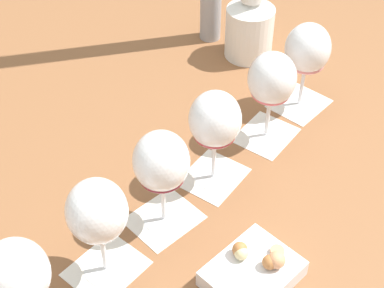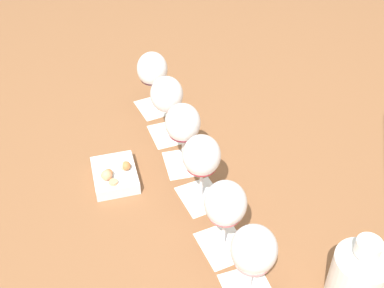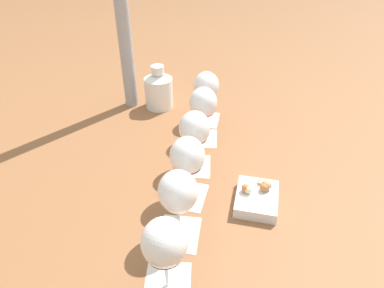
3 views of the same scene
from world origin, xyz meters
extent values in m
plane|color=brown|center=(0.00, 0.00, 0.00)|extent=(8.00, 8.00, 0.00)
cube|color=silver|center=(-0.21, -0.27, 0.00)|extent=(0.14, 0.15, 0.00)
cube|color=silver|center=(-0.13, -0.17, 0.00)|extent=(0.14, 0.15, 0.00)
cube|color=silver|center=(-0.03, -0.05, 0.00)|extent=(0.14, 0.15, 0.00)
cube|color=silver|center=(0.05, 0.05, 0.00)|extent=(0.15, 0.15, 0.00)
cube|color=silver|center=(0.13, 0.16, 0.00)|extent=(0.14, 0.15, 0.00)
cylinder|color=white|center=(-0.21, -0.27, 0.00)|extent=(0.07, 0.07, 0.01)
cylinder|color=white|center=(-0.21, -0.27, 0.05)|extent=(0.01, 0.01, 0.09)
ellipsoid|color=white|center=(-0.21, -0.27, 0.14)|extent=(0.09, 0.09, 0.10)
ellipsoid|color=pink|center=(-0.21, -0.27, 0.10)|extent=(0.07, 0.07, 0.02)
cylinder|color=white|center=(-0.13, -0.17, 0.00)|extent=(0.07, 0.07, 0.01)
cylinder|color=white|center=(-0.13, -0.17, 0.05)|extent=(0.01, 0.01, 0.09)
ellipsoid|color=white|center=(-0.13, -0.17, 0.14)|extent=(0.09, 0.09, 0.10)
ellipsoid|color=#D55B65|center=(-0.13, -0.17, 0.11)|extent=(0.07, 0.07, 0.03)
cylinder|color=white|center=(-0.03, -0.05, 0.00)|extent=(0.07, 0.07, 0.01)
cylinder|color=white|center=(-0.03, -0.05, 0.05)|extent=(0.01, 0.01, 0.09)
ellipsoid|color=white|center=(-0.03, -0.05, 0.14)|extent=(0.09, 0.09, 0.10)
ellipsoid|color=#A22D37|center=(-0.03, -0.05, 0.11)|extent=(0.07, 0.07, 0.03)
cylinder|color=white|center=(0.05, 0.05, 0.00)|extent=(0.07, 0.07, 0.01)
cylinder|color=white|center=(0.05, 0.05, 0.05)|extent=(0.01, 0.01, 0.09)
ellipsoid|color=white|center=(0.05, 0.05, 0.14)|extent=(0.09, 0.09, 0.10)
ellipsoid|color=maroon|center=(0.05, 0.05, 0.10)|extent=(0.07, 0.07, 0.03)
cylinder|color=white|center=(0.13, 0.16, 0.00)|extent=(0.07, 0.07, 0.01)
cylinder|color=white|center=(0.13, 0.16, 0.05)|extent=(0.01, 0.01, 0.09)
ellipsoid|color=white|center=(0.13, 0.16, 0.14)|extent=(0.09, 0.09, 0.10)
ellipsoid|color=#48101F|center=(0.13, 0.16, 0.11)|extent=(0.07, 0.07, 0.04)
ellipsoid|color=white|center=(0.21, 0.27, 0.14)|extent=(0.09, 0.09, 0.10)
ellipsoid|color=#37141E|center=(0.21, 0.27, 0.11)|extent=(0.07, 0.07, 0.03)
cylinder|color=white|center=(-0.10, -0.45, 0.06)|extent=(0.11, 0.11, 0.12)
cone|color=white|center=(-0.10, -0.45, 0.13)|extent=(0.11, 0.11, 0.02)
cube|color=silver|center=(-0.10, 0.17, 0.02)|extent=(0.17, 0.17, 0.03)
sphere|color=tan|center=(-0.13, 0.16, 0.04)|extent=(0.03, 0.03, 0.03)
sphere|color=beige|center=(-0.08, 0.15, 0.04)|extent=(0.02, 0.02, 0.02)
cylinder|color=tan|center=(-0.14, 0.14, 0.04)|extent=(0.02, 0.02, 0.01)
sphere|color=#B2703D|center=(-0.12, 0.16, 0.04)|extent=(0.02, 0.02, 0.02)
sphere|color=#B2703D|center=(-0.08, 0.14, 0.04)|extent=(0.02, 0.02, 0.02)
camera|label=1|loc=(-0.04, 0.70, 0.76)|focal=55.00mm
camera|label=2|loc=(-0.74, -0.48, 0.86)|focal=45.00mm
camera|label=3|loc=(0.37, 0.66, 0.65)|focal=32.00mm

